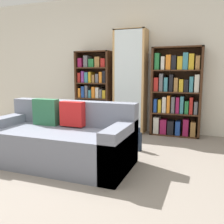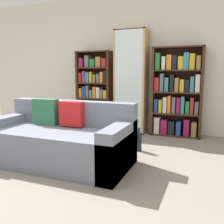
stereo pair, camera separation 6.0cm
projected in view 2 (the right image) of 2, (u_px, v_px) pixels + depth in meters
name	position (u px, v px, depth m)	size (l,w,h in m)	color
ground_plane	(54.00, 175.00, 2.89)	(16.00, 16.00, 0.00)	gray
wall_back	(126.00, 63.00, 5.06)	(6.81, 0.06, 2.70)	silver
couch	(60.00, 141.00, 3.26)	(1.85, 0.90, 0.81)	slate
bookshelf_left	(95.00, 92.00, 5.18)	(0.73, 0.32, 1.59)	#3D2314
display_cabinet	(131.00, 82.00, 4.85)	(0.61, 0.36, 1.97)	tan
bookshelf_right	(177.00, 94.00, 4.58)	(0.90, 0.32, 1.63)	#3D2314
wine_bottle	(139.00, 141.00, 3.75)	(0.09, 0.09, 0.36)	#192333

